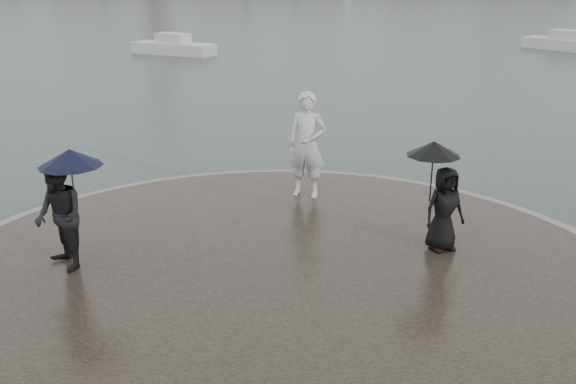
# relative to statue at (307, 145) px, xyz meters

# --- Properties ---
(kerb_ring) EXTENTS (12.50, 12.50, 0.32)m
(kerb_ring) POSITION_rel_statue_xyz_m (-0.03, -4.23, -1.35)
(kerb_ring) COLOR gray
(kerb_ring) RESTS_ON ground
(quay_tip) EXTENTS (11.90, 11.90, 0.36)m
(quay_tip) POSITION_rel_statue_xyz_m (-0.03, -4.23, -1.33)
(quay_tip) COLOR #2D261E
(quay_tip) RESTS_ON ground
(statue) EXTENTS (0.92, 0.69, 2.30)m
(statue) POSITION_rel_statue_xyz_m (0.00, 0.00, 0.00)
(statue) COLOR silver
(statue) RESTS_ON quay_tip
(visitor_left) EXTENTS (1.33, 1.18, 2.04)m
(visitor_left) POSITION_rel_statue_xyz_m (-3.57, -4.13, -0.03)
(visitor_left) COLOR black
(visitor_left) RESTS_ON quay_tip
(visitor_right) EXTENTS (1.16, 0.95, 1.95)m
(visitor_right) POSITION_rel_statue_xyz_m (2.61, -2.50, -0.07)
(visitor_right) COLOR black
(visitor_right) RESTS_ON quay_tip
(boats) EXTENTS (36.99, 12.98, 1.50)m
(boats) POSITION_rel_statue_xyz_m (8.14, 31.08, -1.13)
(boats) COLOR beige
(boats) RESTS_ON ground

